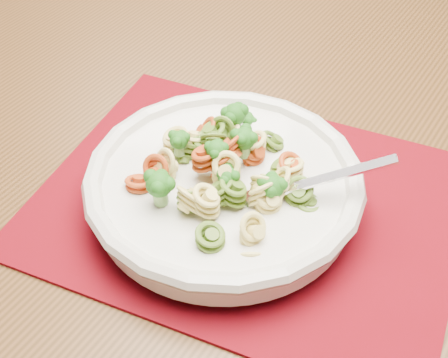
# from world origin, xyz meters

# --- Properties ---
(dining_table) EXTENTS (1.68, 1.37, 0.78)m
(dining_table) POSITION_xyz_m (0.15, -0.26, 0.68)
(dining_table) COLOR #553317
(dining_table) RESTS_ON ground
(placemat) EXTENTS (0.48, 0.41, 0.00)m
(placemat) POSITION_xyz_m (0.10, -0.38, 0.79)
(placemat) COLOR #5D0411
(placemat) RESTS_ON dining_table
(pasta_bowl) EXTENTS (0.28, 0.28, 0.05)m
(pasta_bowl) POSITION_xyz_m (0.07, -0.39, 0.82)
(pasta_bowl) COLOR beige
(pasta_bowl) RESTS_ON placemat
(pasta_broccoli_heap) EXTENTS (0.24, 0.24, 0.06)m
(pasta_broccoli_heap) POSITION_xyz_m (0.07, -0.39, 0.83)
(pasta_broccoli_heap) COLOR #DBCE6C
(pasta_broccoli_heap) RESTS_ON pasta_bowl
(fork) EXTENTS (0.18, 0.07, 0.08)m
(fork) POSITION_xyz_m (0.11, -0.41, 0.83)
(fork) COLOR silver
(fork) RESTS_ON pasta_bowl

